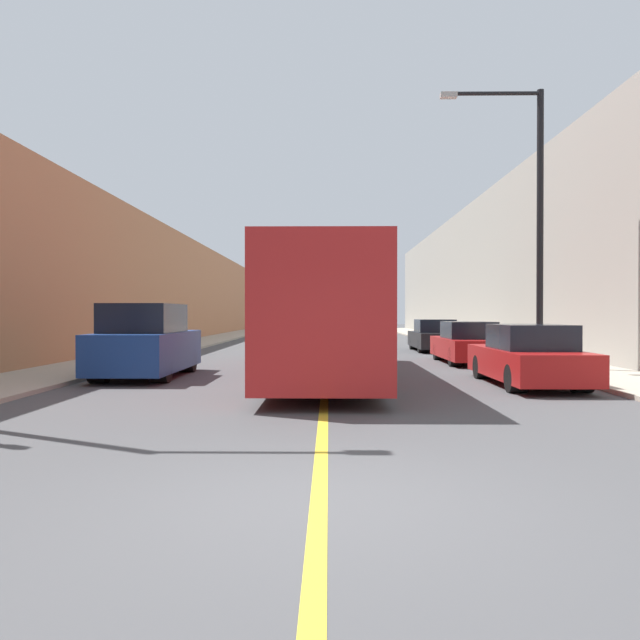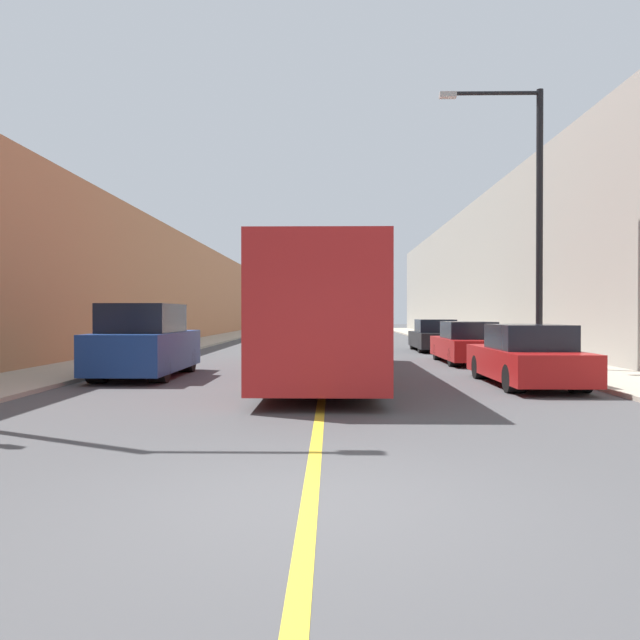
{
  "view_description": "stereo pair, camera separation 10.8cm",
  "coord_description": "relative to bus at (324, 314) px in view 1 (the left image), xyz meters",
  "views": [
    {
      "loc": [
        0.09,
        -5.62,
        1.71
      ],
      "look_at": [
        -0.26,
        19.17,
        1.47
      ],
      "focal_mm": 35.0,
      "sensor_mm": 36.0,
      "label": 1
    },
    {
      "loc": [
        0.2,
        -5.62,
        1.71
      ],
      "look_at": [
        -0.26,
        19.17,
        1.47
      ],
      "focal_mm": 35.0,
      "sensor_mm": 36.0,
      "label": 2
    }
  ],
  "objects": [
    {
      "name": "ground_plane",
      "position": [
        0.04,
        -11.43,
        -1.71
      ],
      "size": [
        200.0,
        200.0,
        0.0
      ],
      "primitive_type": "plane",
      "color": "#474749"
    },
    {
      "name": "sidewalk_left",
      "position": [
        -7.45,
        18.57,
        -1.66
      ],
      "size": [
        2.7,
        72.0,
        0.1
      ],
      "primitive_type": "cube",
      "color": "#A89E8C",
      "rests_on": "ground"
    },
    {
      "name": "sidewalk_right",
      "position": [
        7.54,
        18.57,
        -1.66
      ],
      "size": [
        2.7,
        72.0,
        0.1
      ],
      "primitive_type": "cube",
      "color": "#A89E8C",
      "rests_on": "ground"
    },
    {
      "name": "building_row_left",
      "position": [
        -10.8,
        18.57,
        1.6
      ],
      "size": [
        4.0,
        72.0,
        6.63
      ],
      "primitive_type": "cube",
      "color": "#B2724C",
      "rests_on": "ground"
    },
    {
      "name": "building_row_right",
      "position": [
        10.89,
        18.57,
        2.58
      ],
      "size": [
        4.0,
        72.0,
        8.58
      ],
      "primitive_type": "cube",
      "color": "gray",
      "rests_on": "ground"
    },
    {
      "name": "road_center_line",
      "position": [
        0.04,
        18.57,
        -1.71
      ],
      "size": [
        0.16,
        72.0,
        0.01
      ],
      "primitive_type": "cube",
      "color": "gold",
      "rests_on": "ground"
    },
    {
      "name": "bus",
      "position": [
        0.0,
        0.0,
        0.0
      ],
      "size": [
        2.59,
        12.98,
        3.2
      ],
      "color": "#AD1E1E",
      "rests_on": "ground"
    },
    {
      "name": "parked_suv_left",
      "position": [
        -4.79,
        -0.32,
        -0.8
      ],
      "size": [
        1.96,
        4.73,
        1.98
      ],
      "color": "navy",
      "rests_on": "ground"
    },
    {
      "name": "car_right_near",
      "position": [
        4.91,
        -2.08,
        -1.05
      ],
      "size": [
        1.8,
        4.79,
        1.46
      ],
      "color": "maroon",
      "rests_on": "ground"
    },
    {
      "name": "car_right_mid",
      "position": [
        4.94,
        4.65,
        -1.06
      ],
      "size": [
        1.78,
        4.74,
        1.45
      ],
      "color": "maroon",
      "rests_on": "ground"
    },
    {
      "name": "car_right_far",
      "position": [
        4.97,
        11.6,
        -1.05
      ],
      "size": [
        1.83,
        4.5,
        1.46
      ],
      "color": "black",
      "rests_on": "ground"
    },
    {
      "name": "street_lamp_right",
      "position": [
        6.22,
        1.8,
        3.17
      ],
      "size": [
        3.1,
        0.24,
        8.34
      ],
      "color": "black",
      "rests_on": "sidewalk_right"
    }
  ]
}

